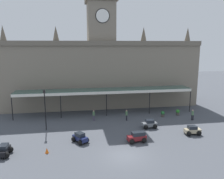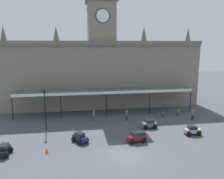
% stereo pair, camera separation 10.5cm
% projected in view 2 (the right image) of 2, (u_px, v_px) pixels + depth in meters
% --- Properties ---
extents(ground_plane, '(140.00, 140.00, 0.00)m').
position_uv_depth(ground_plane, '(125.00, 156.00, 24.44)').
color(ground_plane, '#464951').
extents(station_building, '(35.67, 6.63, 19.81)m').
position_uv_depth(station_building, '(102.00, 70.00, 43.53)').
color(station_building, slate).
rests_on(station_building, ground).
extents(entrance_canopy, '(29.30, 3.26, 4.16)m').
position_uv_depth(entrance_canopy, '(106.00, 90.00, 38.68)').
color(entrance_canopy, '#38564C').
rests_on(entrance_canopy, ground).
extents(car_beige_sedan, '(2.09, 1.58, 1.19)m').
position_uv_depth(car_beige_sedan, '(192.00, 131.00, 30.11)').
color(car_beige_sedan, tan).
rests_on(car_beige_sedan, ground).
extents(car_navy_sedan, '(2.13, 2.25, 1.19)m').
position_uv_depth(car_navy_sedan, '(80.00, 138.00, 27.78)').
color(car_navy_sedan, '#19214C').
rests_on(car_navy_sedan, ground).
extents(car_black_sedan, '(1.59, 2.09, 1.19)m').
position_uv_depth(car_black_sedan, '(4.00, 151.00, 24.49)').
color(car_black_sedan, black).
rests_on(car_black_sedan, ground).
extents(car_grey_sedan, '(2.07, 1.56, 1.19)m').
position_uv_depth(car_grey_sedan, '(149.00, 125.00, 32.51)').
color(car_grey_sedan, slate).
rests_on(car_grey_sedan, ground).
extents(car_maroon_estate, '(2.34, 1.70, 1.27)m').
position_uv_depth(car_maroon_estate, '(137.00, 138.00, 27.82)').
color(car_maroon_estate, maroon).
rests_on(car_maroon_estate, ground).
extents(pedestrian_crossing_forecourt, '(0.34, 0.39, 1.67)m').
position_uv_depth(pedestrian_crossing_forecourt, '(127.00, 115.00, 35.68)').
color(pedestrian_crossing_forecourt, black).
rests_on(pedestrian_crossing_forecourt, ground).
extents(pedestrian_beside_cars, '(0.39, 0.34, 1.67)m').
position_uv_depth(pedestrian_beside_cars, '(193.00, 114.00, 35.78)').
color(pedestrian_beside_cars, black).
rests_on(pedestrian_beside_cars, ground).
extents(pedestrian_near_entrance, '(0.34, 0.38, 1.67)m').
position_uv_depth(pedestrian_near_entrance, '(94.00, 115.00, 35.57)').
color(pedestrian_near_entrance, '#3F384C').
rests_on(pedestrian_near_entrance, ground).
extents(victorian_lamppost, '(0.30, 0.30, 5.72)m').
position_uv_depth(victorian_lamppost, '(45.00, 105.00, 31.18)').
color(victorian_lamppost, black).
rests_on(victorian_lamppost, ground).
extents(traffic_cone, '(0.40, 0.40, 0.61)m').
position_uv_depth(traffic_cone, '(47.00, 150.00, 25.04)').
color(traffic_cone, orange).
rests_on(traffic_cone, ground).
extents(planter_near_kerb, '(0.60, 0.60, 0.96)m').
position_uv_depth(planter_near_kerb, '(178.00, 112.00, 38.38)').
color(planter_near_kerb, '#47423D').
rests_on(planter_near_kerb, ground).
extents(planter_forecourt_centre, '(0.60, 0.60, 0.96)m').
position_uv_depth(planter_forecourt_centre, '(163.00, 114.00, 37.49)').
color(planter_forecourt_centre, '#47423D').
rests_on(planter_forecourt_centre, ground).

